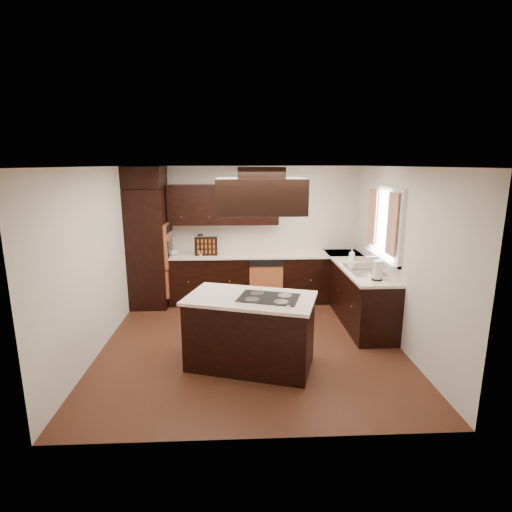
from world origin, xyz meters
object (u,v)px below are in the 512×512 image
at_px(oven_column, 149,248).
at_px(island, 251,332).
at_px(range_hood, 261,196).
at_px(spice_rack, 206,246).

bearing_deg(oven_column, island, -53.49).
bearing_deg(oven_column, range_hood, -50.26).
distance_m(oven_column, range_hood, 3.13).
bearing_deg(island, oven_column, 143.63).
relative_size(oven_column, range_hood, 2.02).
distance_m(oven_column, spice_rack, 1.03).
height_order(island, spice_rack, spice_rack).
bearing_deg(range_hood, spice_rack, 110.70).
bearing_deg(spice_rack, range_hood, -68.89).
xyz_separation_m(range_hood, spice_rack, (-0.85, 2.25, -1.07)).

